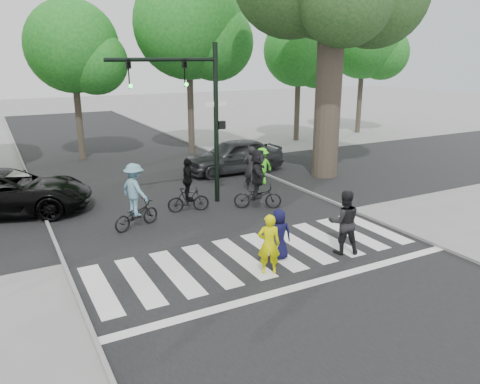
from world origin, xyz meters
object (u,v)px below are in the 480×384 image
object	(u,v)px
traffic_signal	(195,102)
cyclist_mid	(188,190)
pedestrian_woman	(269,244)
car_suv	(7,192)
pedestrian_child	(279,234)
cyclist_right	(258,182)
pedestrian_adult	(344,222)
cyclist_left	(135,201)
car_grey	(234,156)

from	to	relation	value
traffic_signal	cyclist_mid	world-z (taller)	traffic_signal
pedestrian_woman	cyclist_mid	bearing A→B (deg)	-65.89
car_suv	pedestrian_child	bearing A→B (deg)	-123.53
cyclist_right	car_suv	distance (m)	9.08
cyclist_right	pedestrian_adult	bearing A→B (deg)	-88.98
traffic_signal	cyclist_right	distance (m)	3.73
cyclist_left	pedestrian_adult	bearing A→B (deg)	-45.94
traffic_signal	pedestrian_child	distance (m)	6.53
pedestrian_woman	car_grey	distance (m)	11.18
pedestrian_adult	car_suv	world-z (taller)	pedestrian_adult
traffic_signal	pedestrian_adult	distance (m)	7.17
traffic_signal	pedestrian_child	xyz separation A→B (m)	(0.03, -5.70, -3.17)
pedestrian_woman	pedestrian_child	size ratio (longest dim) A/B	1.12
pedestrian_child	car_grey	world-z (taller)	car_grey
pedestrian_child	pedestrian_adult	distance (m)	1.95
pedestrian_child	car_grey	bearing A→B (deg)	-91.95
pedestrian_woman	pedestrian_adult	world-z (taller)	pedestrian_adult
cyclist_mid	car_suv	distance (m)	6.51
pedestrian_woman	car_suv	distance (m)	10.35
traffic_signal	car_suv	world-z (taller)	traffic_signal
traffic_signal	car_grey	world-z (taller)	traffic_signal
traffic_signal	cyclist_left	size ratio (longest dim) A/B	2.73
cyclist_left	pedestrian_woman	bearing A→B (deg)	-67.11
car_suv	cyclist_mid	bearing A→B (deg)	-99.07
pedestrian_woman	car_grey	bearing A→B (deg)	-88.06
cyclist_mid	cyclist_right	world-z (taller)	cyclist_right
cyclist_mid	cyclist_right	distance (m)	2.59
cyclist_right	car_suv	world-z (taller)	cyclist_right
pedestrian_woman	cyclist_mid	size ratio (longest dim) A/B	0.82
pedestrian_adult	cyclist_left	distance (m)	6.74
pedestrian_adult	car_grey	distance (m)	10.33
pedestrian_woman	cyclist_right	xyz separation A→B (m)	(2.51, 4.86, 0.19)
pedestrian_woman	cyclist_left	bearing A→B (deg)	-42.28
pedestrian_woman	car_suv	bearing A→B (deg)	-31.31
cyclist_left	cyclist_mid	xyz separation A→B (m)	(2.16, 0.76, -0.13)
pedestrian_woman	pedestrian_adult	distance (m)	2.60
cyclist_right	car_suv	bearing A→B (deg)	155.72
pedestrian_woman	pedestrian_adult	size ratio (longest dim) A/B	0.86
cyclist_left	cyclist_mid	world-z (taller)	cyclist_left
car_suv	pedestrian_woman	bearing A→B (deg)	-129.00
cyclist_mid	cyclist_right	size ratio (longest dim) A/B	0.88
traffic_signal	car_grey	size ratio (longest dim) A/B	1.23
cyclist_left	car_suv	xyz separation A→B (m)	(-3.67, 3.64, -0.14)
traffic_signal	car_suv	xyz separation A→B (m)	(-6.47, 2.23, -3.09)
pedestrian_child	car_grey	size ratio (longest dim) A/B	0.30
cyclist_left	car_grey	xyz separation A→B (m)	(6.44, 5.34, -0.13)
pedestrian_adult	car_suv	xyz separation A→B (m)	(-8.36, 8.48, -0.14)
traffic_signal	car_grey	bearing A→B (deg)	47.18
cyclist_left	pedestrian_child	bearing A→B (deg)	-56.67
cyclist_right	pedestrian_woman	bearing A→B (deg)	-117.33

